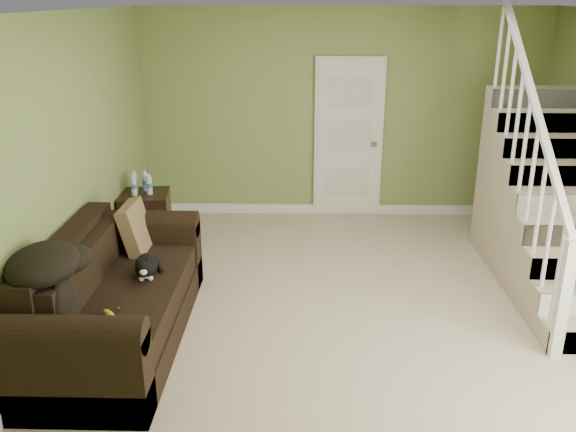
# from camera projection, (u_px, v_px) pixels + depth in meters

# --- Properties ---
(floor) EXTENTS (5.00, 5.50, 0.01)m
(floor) POSITION_uv_depth(u_px,v_px,m) (354.00, 315.00, 5.49)
(floor) COLOR tan
(floor) RESTS_ON ground
(ceiling) EXTENTS (5.00, 5.50, 0.01)m
(ceiling) POSITION_uv_depth(u_px,v_px,m) (366.00, 11.00, 4.60)
(ceiling) COLOR white
(ceiling) RESTS_ON wall_back
(wall_back) EXTENTS (5.00, 0.04, 2.60)m
(wall_back) POSITION_uv_depth(u_px,v_px,m) (341.00, 115.00, 7.63)
(wall_back) COLOR olive
(wall_back) RESTS_ON floor
(wall_front) EXTENTS (5.00, 0.04, 2.60)m
(wall_front) POSITION_uv_depth(u_px,v_px,m) (417.00, 367.00, 2.47)
(wall_front) COLOR olive
(wall_front) RESTS_ON floor
(wall_left) EXTENTS (0.04, 5.50, 2.60)m
(wall_left) POSITION_uv_depth(u_px,v_px,m) (61.00, 174.00, 5.11)
(wall_left) COLOR olive
(wall_left) RESTS_ON floor
(baseboard_back) EXTENTS (5.00, 0.04, 0.12)m
(baseboard_back) POSITION_uv_depth(u_px,v_px,m) (338.00, 209.00, 8.03)
(baseboard_back) COLOR white
(baseboard_back) RESTS_ON floor
(baseboard_left) EXTENTS (0.04, 5.50, 0.12)m
(baseboard_left) POSITION_uv_depth(u_px,v_px,m) (82.00, 306.00, 5.53)
(baseboard_left) COLOR white
(baseboard_left) RESTS_ON floor
(door) EXTENTS (0.86, 0.12, 2.02)m
(door) POSITION_uv_depth(u_px,v_px,m) (348.00, 139.00, 7.69)
(door) COLOR white
(door) RESTS_ON floor
(staircase) EXTENTS (1.00, 2.51, 2.82)m
(staircase) POSITION_uv_depth(u_px,v_px,m) (547.00, 214.00, 6.13)
(staircase) COLOR tan
(staircase) RESTS_ON floor
(sofa) EXTENTS (0.99, 2.29, 0.91)m
(sofa) POSITION_uv_depth(u_px,v_px,m) (113.00, 302.00, 5.00)
(sofa) COLOR black
(sofa) RESTS_ON floor
(side_table) EXTENTS (0.60, 0.60, 0.87)m
(side_table) POSITION_uv_depth(u_px,v_px,m) (146.00, 219.00, 6.89)
(side_table) COLOR black
(side_table) RESTS_ON floor
(cat) EXTENTS (0.27, 0.50, 0.24)m
(cat) POSITION_uv_depth(u_px,v_px,m) (146.00, 266.00, 5.09)
(cat) COLOR black
(cat) RESTS_ON sofa
(banana) EXTENTS (0.16, 0.17, 0.05)m
(banana) POSITION_uv_depth(u_px,v_px,m) (110.00, 315.00, 4.45)
(banana) COLOR gold
(banana) RESTS_ON sofa
(throw_pillow) EXTENTS (0.24, 0.48, 0.49)m
(throw_pillow) POSITION_uv_depth(u_px,v_px,m) (136.00, 229.00, 5.61)
(throw_pillow) COLOR #47311C
(throw_pillow) RESTS_ON sofa
(throw_blanket) EXTENTS (0.66, 0.76, 0.26)m
(throw_blanket) POSITION_uv_depth(u_px,v_px,m) (43.00, 264.00, 4.28)
(throw_blanket) COLOR black
(throw_blanket) RESTS_ON sofa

